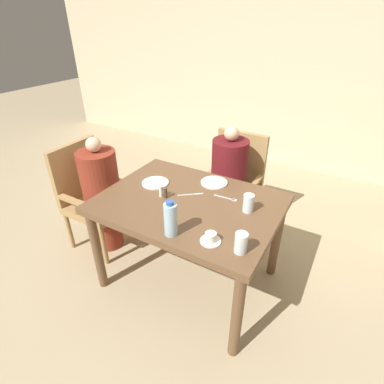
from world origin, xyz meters
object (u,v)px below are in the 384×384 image
(plate_main_left, at_px, (155,183))
(teacup_with_saucer, at_px, (211,238))
(water_bottle, at_px, (171,219))
(diner_in_far_chair, at_px, (228,183))
(plate_main_right, at_px, (214,182))
(glass_tall_near, at_px, (241,243))
(chair_left_side, at_px, (91,193))
(diner_in_left_chair, at_px, (102,194))
(glass_tall_mid, at_px, (248,203))
(chair_far_side, at_px, (234,181))

(plate_main_left, distance_m, teacup_with_saucer, 0.80)
(plate_main_left, bearing_deg, water_bottle, -45.51)
(diner_in_far_chair, height_order, plate_main_right, diner_in_far_chair)
(plate_main_right, relative_size, glass_tall_near, 1.67)
(chair_left_side, distance_m, plate_main_right, 1.14)
(plate_main_right, xyz_separation_m, glass_tall_near, (0.48, -0.63, 0.06))
(plate_main_left, bearing_deg, chair_left_side, -172.43)
(chair_left_side, height_order, plate_main_left, chair_left_side)
(diner_in_left_chair, bearing_deg, teacup_with_saucer, -14.64)
(chair_left_side, bearing_deg, diner_in_far_chair, 34.90)
(glass_tall_mid, bearing_deg, chair_far_side, 117.97)
(diner_in_left_chair, relative_size, glass_tall_mid, 8.61)
(water_bottle, height_order, glass_tall_near, water_bottle)
(chair_left_side, height_order, diner_in_left_chair, diner_in_left_chair)
(diner_in_left_chair, bearing_deg, diner_in_far_chair, 39.10)
(plate_main_left, bearing_deg, glass_tall_mid, 0.08)
(chair_far_side, bearing_deg, glass_tall_mid, -62.03)
(diner_in_left_chair, relative_size, glass_tall_near, 8.61)
(glass_tall_near, bearing_deg, plate_main_right, 126.89)
(plate_main_right, xyz_separation_m, glass_tall_mid, (0.37, -0.23, 0.06))
(diner_in_far_chair, distance_m, plate_main_left, 0.75)
(diner_in_left_chair, height_order, glass_tall_mid, diner_in_left_chair)
(chair_left_side, relative_size, plate_main_right, 4.62)
(plate_main_left, xyz_separation_m, glass_tall_mid, (0.77, 0.00, 0.06))
(plate_main_left, bearing_deg, chair_far_side, 65.18)
(diner_in_left_chair, relative_size, plate_main_left, 5.15)
(glass_tall_near, bearing_deg, glass_tall_mid, 105.20)
(water_bottle, bearing_deg, diner_in_far_chair, 95.08)
(chair_far_side, distance_m, water_bottle, 1.29)
(plate_main_left, xyz_separation_m, plate_main_right, (0.40, 0.24, 0.00))
(chair_left_side, distance_m, diner_in_far_chair, 1.25)
(plate_main_left, xyz_separation_m, water_bottle, (0.45, -0.46, 0.10))
(diner_in_left_chair, height_order, plate_main_left, diner_in_left_chair)
(diner_in_left_chair, height_order, teacup_with_saucer, diner_in_left_chair)
(chair_far_side, xyz_separation_m, plate_main_right, (0.04, -0.53, 0.25))
(diner_in_far_chair, bearing_deg, teacup_with_saucer, -72.01)
(chair_far_side, distance_m, teacup_with_saucer, 1.25)
(chair_far_side, height_order, teacup_with_saucer, chair_far_side)
(glass_tall_near, xyz_separation_m, glass_tall_mid, (-0.11, 0.40, 0.00))
(chair_far_side, height_order, water_bottle, water_bottle)
(diner_in_left_chair, height_order, plate_main_right, diner_in_left_chair)
(chair_far_side, bearing_deg, plate_main_left, -114.82)
(chair_left_side, xyz_separation_m, teacup_with_saucer, (1.36, -0.32, 0.27))
(water_bottle, height_order, glass_tall_mid, water_bottle)
(plate_main_right, distance_m, water_bottle, 0.71)
(plate_main_left, relative_size, glass_tall_near, 1.67)
(chair_left_side, distance_m, chair_far_side, 1.34)
(chair_far_side, height_order, plate_main_right, chair_far_side)
(glass_tall_mid, bearing_deg, plate_main_left, -179.92)
(teacup_with_saucer, distance_m, glass_tall_mid, 0.42)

